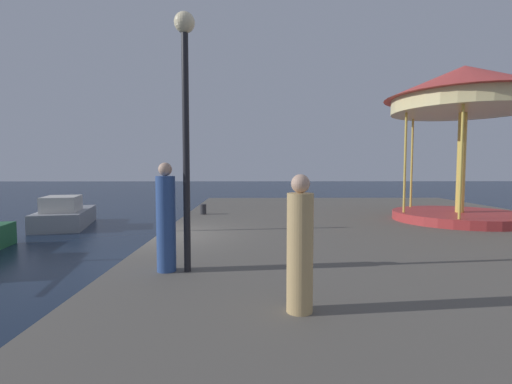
{
  "coord_description": "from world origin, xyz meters",
  "views": [
    {
      "loc": [
        2.6,
        -10.11,
        2.66
      ],
      "look_at": [
        2.75,
        2.7,
        1.8
      ],
      "focal_mm": 25.69,
      "sensor_mm": 36.0,
      "label": 1
    }
  ],
  "objects_px": {
    "motorboat_grey": "(65,215)",
    "lamp_post_mid_promenade": "(185,98)",
    "person_far_corner": "(166,220)",
    "bollard_center": "(203,209)",
    "carousel": "(463,105)",
    "person_mid_promenade": "(300,248)"
  },
  "relations": [
    {
      "from": "motorboat_grey",
      "to": "lamp_post_mid_promenade",
      "type": "height_order",
      "value": "lamp_post_mid_promenade"
    },
    {
      "from": "carousel",
      "to": "motorboat_grey",
      "type": "bearing_deg",
      "value": 166.29
    },
    {
      "from": "carousel",
      "to": "bollard_center",
      "type": "relative_size",
      "value": 13.29
    },
    {
      "from": "carousel",
      "to": "person_far_corner",
      "type": "distance_m",
      "value": 11.12
    },
    {
      "from": "carousel",
      "to": "person_mid_promenade",
      "type": "relative_size",
      "value": 2.99
    },
    {
      "from": "person_far_corner",
      "to": "lamp_post_mid_promenade",
      "type": "bearing_deg",
      "value": -2.59
    },
    {
      "from": "person_far_corner",
      "to": "bollard_center",
      "type": "bearing_deg",
      "value": 92.82
    },
    {
      "from": "motorboat_grey",
      "to": "person_far_corner",
      "type": "distance_m",
      "value": 12.12
    },
    {
      "from": "person_far_corner",
      "to": "motorboat_grey",
      "type": "bearing_deg",
      "value": 124.69
    },
    {
      "from": "motorboat_grey",
      "to": "person_mid_promenade",
      "type": "height_order",
      "value": "person_mid_promenade"
    },
    {
      "from": "bollard_center",
      "to": "person_far_corner",
      "type": "bearing_deg",
      "value": -87.18
    },
    {
      "from": "lamp_post_mid_promenade",
      "to": "person_mid_promenade",
      "type": "height_order",
      "value": "lamp_post_mid_promenade"
    },
    {
      "from": "lamp_post_mid_promenade",
      "to": "person_far_corner",
      "type": "xyz_separation_m",
      "value": [
        -0.38,
        0.02,
        -2.16
      ]
    },
    {
      "from": "carousel",
      "to": "lamp_post_mid_promenade",
      "type": "distance_m",
      "value": 10.43
    },
    {
      "from": "motorboat_grey",
      "to": "bollard_center",
      "type": "distance_m",
      "value": 6.77
    },
    {
      "from": "bollard_center",
      "to": "motorboat_grey",
      "type": "bearing_deg",
      "value": 163.42
    },
    {
      "from": "lamp_post_mid_promenade",
      "to": "person_far_corner",
      "type": "relative_size",
      "value": 2.32
    },
    {
      "from": "carousel",
      "to": "person_far_corner",
      "type": "relative_size",
      "value": 2.73
    },
    {
      "from": "lamp_post_mid_promenade",
      "to": "carousel",
      "type": "bearing_deg",
      "value": 36.06
    },
    {
      "from": "lamp_post_mid_promenade",
      "to": "person_far_corner",
      "type": "distance_m",
      "value": 2.19
    },
    {
      "from": "motorboat_grey",
      "to": "carousel",
      "type": "bearing_deg",
      "value": -13.71
    },
    {
      "from": "motorboat_grey",
      "to": "lamp_post_mid_promenade",
      "type": "bearing_deg",
      "value": -53.91
    }
  ]
}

